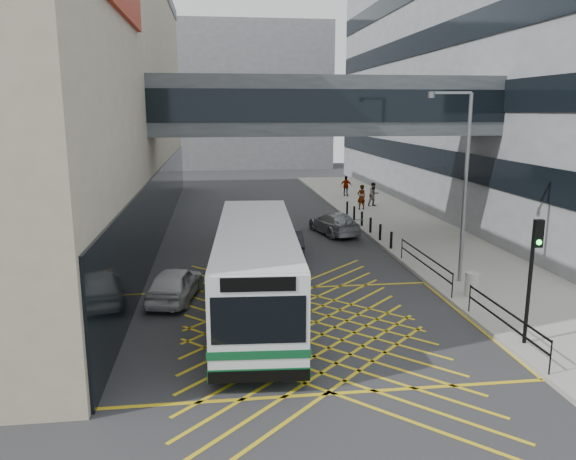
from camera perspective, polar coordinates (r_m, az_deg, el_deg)
name	(u,v)px	position (r m, az deg, el deg)	size (l,w,h in m)	color
ground	(303,329)	(19.38, 1.55, -10.02)	(120.00, 120.00, 0.00)	#333335
building_right	(562,74)	(49.67, 26.10, 14.02)	(24.09, 44.00, 20.00)	gray
building_far	(219,97)	(77.75, -6.98, 13.25)	(28.00, 16.00, 18.00)	gray
skybridge	(325,106)	(30.30, 3.77, 12.45)	(20.00, 4.10, 3.00)	#454B50
pavement	(409,229)	(35.54, 12.19, 0.10)	(6.00, 54.00, 0.16)	#A29D94
box_junction	(303,329)	(19.38, 1.55, -10.01)	(12.00, 9.00, 0.01)	gold
bus	(256,268)	(20.19, -3.26, -3.83)	(3.48, 11.89, 3.29)	white
car_white	(175,283)	(22.41, -11.41, -5.34)	(1.73, 4.22, 1.34)	silver
car_dark	(287,242)	(28.74, -0.07, -1.23)	(1.68, 4.30, 1.35)	black
car_silver	(334,223)	(33.70, 4.71, 0.75)	(1.89, 4.47, 1.39)	gray
traffic_light	(533,264)	(18.49, 23.65, -3.19)	(0.29, 0.46, 3.97)	black
street_lamp	(462,176)	(24.18, 17.22, 5.24)	(1.77, 0.65, 7.86)	slate
litter_bin	(472,284)	(23.12, 18.19, -5.27)	(0.55, 0.55, 0.96)	#ADA89E
kerb_railings	(455,282)	(22.41, 16.62, -5.06)	(0.05, 12.54, 1.00)	black
bollards	(366,222)	(34.62, 7.94, 0.84)	(0.14, 10.14, 0.90)	black
pedestrian_a	(361,197)	(41.39, 7.46, 3.33)	(0.72, 0.51, 1.81)	gray
pedestrian_b	(374,194)	(42.98, 8.69, 3.59)	(0.87, 0.50, 1.77)	gray
pedestrian_c	(346,186)	(47.86, 5.92, 4.46)	(0.99, 0.48, 1.68)	gray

